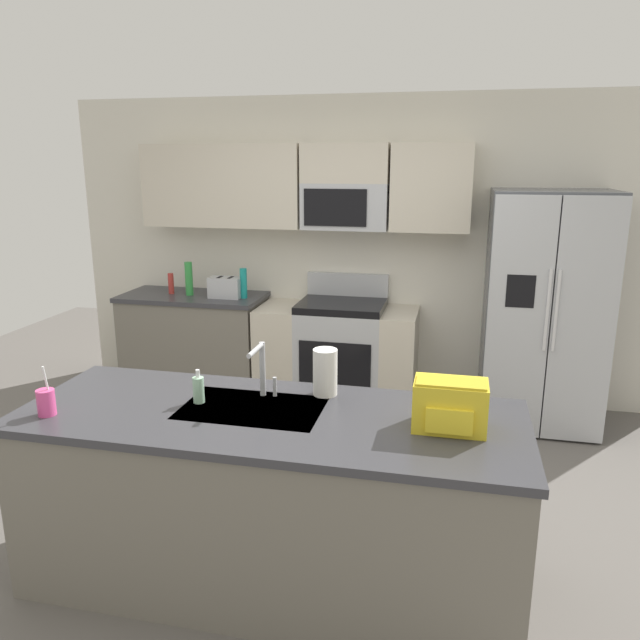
{
  "coord_description": "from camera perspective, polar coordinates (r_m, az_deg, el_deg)",
  "views": [
    {
      "loc": [
        0.87,
        -3.19,
        2.06
      ],
      "look_at": [
        0.01,
        0.6,
        1.05
      ],
      "focal_mm": 34.46,
      "sensor_mm": 36.0,
      "label": 1
    }
  ],
  "objects": [
    {
      "name": "bottle_teal",
      "position": [
        5.37,
        -7.11,
        3.41
      ],
      "size": [
        0.06,
        0.06,
        0.26
      ],
      "primitive_type": "cylinder",
      "color": "teal",
      "rests_on": "back_counter"
    },
    {
      "name": "range_oven",
      "position": [
        5.33,
        1.61,
        -3.08
      ],
      "size": [
        1.36,
        0.61,
        1.1
      ],
      "color": "#B7BABF",
      "rests_on": "ground"
    },
    {
      "name": "island_counter",
      "position": [
        3.15,
        -4.59,
        -16.13
      ],
      "size": [
        2.4,
        0.89,
        0.9
      ],
      "color": "slate",
      "rests_on": "ground"
    },
    {
      "name": "backpack",
      "position": [
        2.79,
        11.98,
        -7.67
      ],
      "size": [
        0.32,
        0.22,
        0.23
      ],
      "color": "yellow",
      "rests_on": "island_counter"
    },
    {
      "name": "kitchen_wall_unit",
      "position": [
        5.4,
        1.91,
        8.32
      ],
      "size": [
        5.2,
        0.43,
        2.6
      ],
      "color": "silver",
      "rests_on": "ground"
    },
    {
      "name": "soap_dispenser",
      "position": [
        3.09,
        -11.22,
        -6.34
      ],
      "size": [
        0.06,
        0.06,
        0.17
      ],
      "color": "#A5D8B2",
      "rests_on": "island_counter"
    },
    {
      "name": "refrigerator",
      "position": [
        5.09,
        20.1,
        0.79
      ],
      "size": [
        0.9,
        0.76,
        1.85
      ],
      "color": "#4C4F54",
      "rests_on": "ground"
    },
    {
      "name": "back_counter",
      "position": [
        5.72,
        -11.51,
        -2.07
      ],
      "size": [
        1.27,
        0.63,
        0.9
      ],
      "color": "slate",
      "rests_on": "ground"
    },
    {
      "name": "bottle_green",
      "position": [
        5.57,
        -12.08,
        3.78
      ],
      "size": [
        0.07,
        0.07,
        0.3
      ],
      "primitive_type": "cylinder",
      "color": "green",
      "rests_on": "back_counter"
    },
    {
      "name": "paper_towel_roll",
      "position": [
        3.12,
        0.48,
        -4.86
      ],
      "size": [
        0.12,
        0.12,
        0.24
      ],
      "primitive_type": "cylinder",
      "color": "white",
      "rests_on": "island_counter"
    },
    {
      "name": "sink_faucet",
      "position": [
        3.08,
        -5.43,
        -4.23
      ],
      "size": [
        0.08,
        0.21,
        0.28
      ],
      "color": "#B7BABF",
      "rests_on": "island_counter"
    },
    {
      "name": "drink_cup_pink",
      "position": [
        3.17,
        -24.08,
        -6.97
      ],
      "size": [
        0.08,
        0.08,
        0.24
      ],
      "color": "#EA4C93",
      "rests_on": "island_counter"
    },
    {
      "name": "pepper_mill",
      "position": [
        5.68,
        -13.67,
        3.32
      ],
      "size": [
        0.05,
        0.05,
        0.18
      ],
      "primitive_type": "cylinder",
      "color": "#B2332D",
      "rests_on": "back_counter"
    },
    {
      "name": "ground_plane",
      "position": [
        3.89,
        -2.22,
        -17.39
      ],
      "size": [
        9.0,
        9.0,
        0.0
      ],
      "primitive_type": "plane",
      "color": "#66605B",
      "rests_on": "ground"
    },
    {
      "name": "toaster",
      "position": [
        5.42,
        -8.76,
        3.01
      ],
      "size": [
        0.28,
        0.16,
        0.18
      ],
      "color": "#B7BABF",
      "rests_on": "back_counter"
    }
  ]
}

